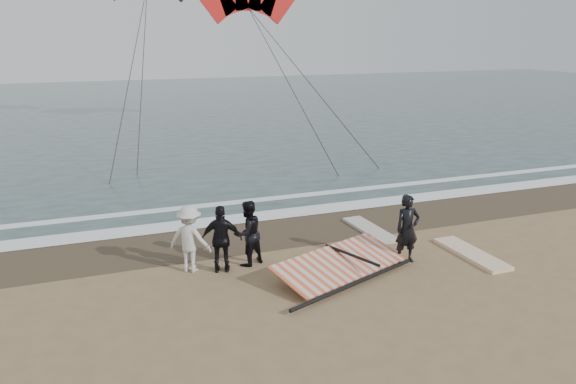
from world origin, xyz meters
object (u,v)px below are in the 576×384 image
man_main (407,229)px  board_cream (370,230)px  sail_rig (335,265)px  board_white (471,254)px

man_main → board_cream: bearing=87.0°
man_main → board_cream: size_ratio=0.78×
sail_rig → man_main: bearing=0.0°
board_white → board_cream: (-1.56, 2.55, -0.00)m
man_main → board_white: 1.99m
board_cream → board_white: bearing=-60.9°
board_white → sail_rig: size_ratio=0.64×
board_white → sail_rig: 3.76m
man_main → board_white: man_main is taller
man_main → sail_rig: man_main is taller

